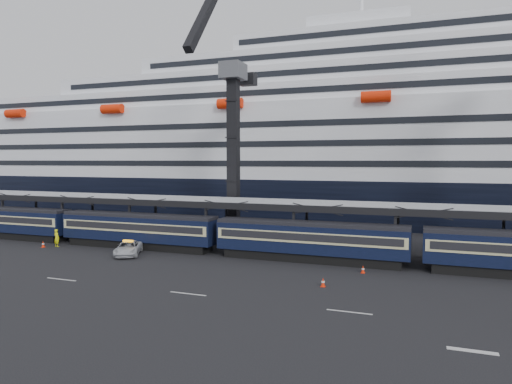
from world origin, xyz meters
TOP-DOWN VIEW (x-y plane):
  - ground at (0.00, 0.00)m, footprint 260.00×260.00m
  - train at (-4.65, 10.00)m, footprint 133.05×3.00m
  - canopy at (0.00, 14.00)m, footprint 130.00×6.25m
  - cruise_ship at (-1.08, 45.99)m, footprint 214.09×28.84m
  - crane_dark_near at (-20.00, 18.59)m, footprint 4.50×17.75m
  - pickup_truck at (-26.71, 6.27)m, footprint 4.37×5.68m
  - worker at (-37.32, 7.37)m, footprint 0.82×0.60m
  - traffic_cone_b at (-38.48, 6.49)m, footprint 0.38×0.38m
  - traffic_cone_c at (-4.88, 1.38)m, footprint 0.38×0.38m
  - traffic_cone_d at (-2.45, 6.92)m, footprint 0.35×0.35m

SIDE VIEW (x-z plane):
  - ground at x=0.00m, z-range 0.00..0.00m
  - traffic_cone_d at x=-2.45m, z-range 0.00..0.70m
  - traffic_cone_c at x=-4.88m, z-range 0.00..0.75m
  - traffic_cone_b at x=-38.48m, z-range 0.00..0.76m
  - pickup_truck at x=-26.71m, z-range 0.00..1.43m
  - worker at x=-37.32m, z-range 0.00..2.05m
  - train at x=-4.65m, z-range 0.18..4.23m
  - canopy at x=0.00m, z-range 2.49..8.01m
  - crane_dark_near at x=-20.00m, z-range -5.61..29.47m
  - cruise_ship at x=-1.08m, z-range -4.66..29.34m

